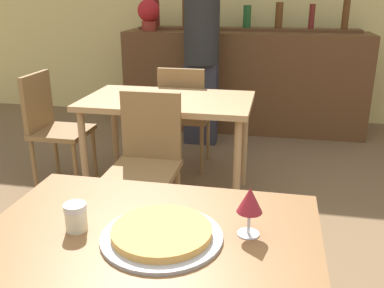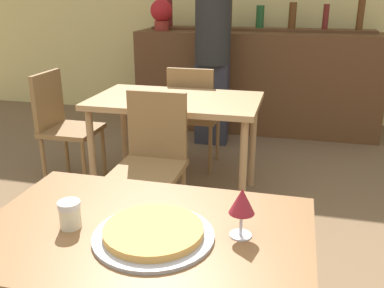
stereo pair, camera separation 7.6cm
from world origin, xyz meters
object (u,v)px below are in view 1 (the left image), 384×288
at_px(potted_plant, 149,13).
at_px(chair_far_side_front, 147,155).
at_px(pizza_tray, 162,234).
at_px(wine_glass, 250,201).
at_px(cheese_shaker, 76,217).
at_px(person_standing, 201,52).
at_px(chair_far_side_left, 52,123).
at_px(chair_far_side_back, 184,111).

bearing_deg(potted_plant, chair_far_side_front, -74.02).
relative_size(pizza_tray, wine_glass, 2.36).
relative_size(chair_far_side_front, pizza_tray, 2.39).
distance_m(cheese_shaker, wine_glass, 0.54).
relative_size(chair_far_side_front, cheese_shaker, 9.94).
relative_size(cheese_shaker, person_standing, 0.05).
bearing_deg(potted_plant, cheese_shaker, -77.02).
xyz_separation_m(chair_far_side_front, chair_far_side_left, (-0.92, 0.53, 0.00)).
xyz_separation_m(chair_far_side_front, person_standing, (0.02, 1.77, 0.40)).
relative_size(chair_far_side_front, person_standing, 0.53).
bearing_deg(chair_far_side_left, cheese_shaker, -148.70).
xyz_separation_m(pizza_tray, cheese_shaker, (-0.28, -0.00, 0.03)).
bearing_deg(wine_glass, person_standing, 102.90).
bearing_deg(chair_far_side_back, potted_plant, -62.16).
bearing_deg(pizza_tray, potted_plant, 107.15).
height_order(chair_far_side_back, potted_plant, potted_plant).
xyz_separation_m(chair_far_side_left, wine_glass, (1.62, -1.70, 0.35)).
height_order(pizza_tray, person_standing, person_standing).
height_order(chair_far_side_front, pizza_tray, chair_far_side_front).
distance_m(chair_far_side_front, cheese_shaker, 1.30).
distance_m(pizza_tray, person_standing, 3.06).
height_order(chair_far_side_left, potted_plant, potted_plant).
relative_size(chair_far_side_left, person_standing, 0.53).
relative_size(chair_far_side_front, chair_far_side_left, 1.00).
relative_size(chair_far_side_back, potted_plant, 2.73).
height_order(wine_glass, potted_plant, potted_plant).
height_order(chair_far_side_front, cheese_shaker, chair_far_side_front).
relative_size(chair_far_side_left, pizza_tray, 2.39).
bearing_deg(pizza_tray, chair_far_side_front, 109.25).
distance_m(chair_far_side_front, pizza_tray, 1.35).
height_order(chair_far_side_left, cheese_shaker, chair_far_side_left).
bearing_deg(pizza_tray, cheese_shaker, -179.29).
distance_m(person_standing, potted_plant, 0.92).
height_order(chair_far_side_back, person_standing, person_standing).
bearing_deg(chair_far_side_back, pizza_tray, 100.75).
bearing_deg(chair_far_side_back, person_standing, -91.58).
xyz_separation_m(chair_far_side_left, pizza_tray, (1.36, -1.78, 0.25)).
bearing_deg(person_standing, chair_far_side_left, -127.17).
relative_size(chair_far_side_front, chair_far_side_back, 1.00).
bearing_deg(chair_far_side_left, pizza_tray, -142.59).
xyz_separation_m(cheese_shaker, wine_glass, (0.53, 0.08, 0.07)).
xyz_separation_m(chair_far_side_back, potted_plant, (-0.66, 1.25, 0.73)).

